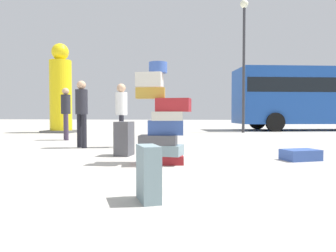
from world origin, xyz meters
TOP-DOWN VIEW (x-y plane):
  - ground_plane at (0.00, 0.00)m, footprint 80.00×80.00m
  - suitcase_tower at (-0.11, -0.24)m, footprint 0.96×0.65m
  - suitcase_navy_foreground_near at (-0.11, 0.65)m, footprint 0.24×0.31m
  - suitcase_navy_foreground_far at (2.33, 0.52)m, footprint 0.75×0.64m
  - suitcase_slate_left_side at (0.13, -2.54)m, footprint 0.31×0.41m
  - suitcase_charcoal_right_side at (-1.02, 0.72)m, footprint 0.33×0.43m
  - person_bearded_onlooker at (-2.47, 2.01)m, footprint 0.30×0.30m
  - person_tourist_with_camera at (-1.53, 2.26)m, footprint 0.30×0.33m
  - person_passerby_in_red at (-3.93, 4.19)m, footprint 0.30×0.30m
  - yellow_dummy_statue at (-6.06, 8.15)m, footprint 1.37×1.37m
  - parked_bus at (6.10, 12.00)m, footprint 8.66×4.11m
  - lamp_post at (2.12, 9.20)m, footprint 0.36×0.36m

SIDE VIEW (x-z plane):
  - ground_plane at x=0.00m, z-range 0.00..0.00m
  - suitcase_navy_foreground_far at x=2.33m, z-range 0.00..0.20m
  - suitcase_slate_left_side at x=0.13m, z-range 0.00..0.54m
  - suitcase_charcoal_right_side at x=-1.02m, z-range 0.00..0.69m
  - suitcase_navy_foreground_near at x=-0.11m, z-range 0.00..0.78m
  - suitcase_tower at x=-0.11m, z-range -0.17..1.53m
  - person_tourist_with_camera at x=-1.53m, z-range 0.16..1.76m
  - person_bearded_onlooker at x=-2.47m, z-range 0.16..1.83m
  - person_passerby_in_red at x=-3.93m, z-range 0.16..1.84m
  - yellow_dummy_statue at x=-6.06m, z-range -0.22..3.79m
  - parked_bus at x=6.10m, z-range 0.26..3.41m
  - lamp_post at x=2.12m, z-range 0.92..6.83m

